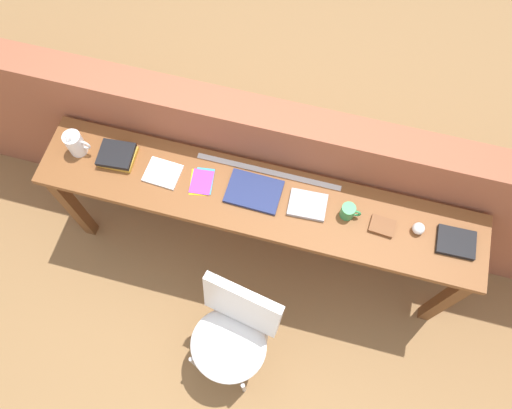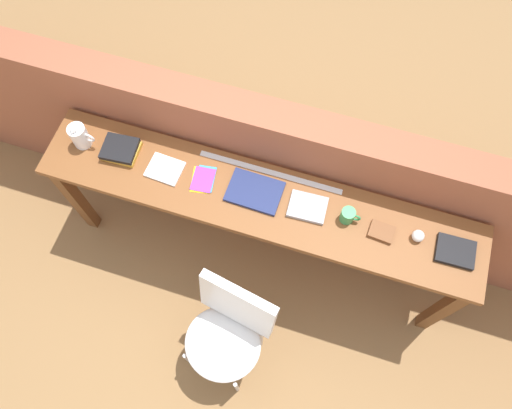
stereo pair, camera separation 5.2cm
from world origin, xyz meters
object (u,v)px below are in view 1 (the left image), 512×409
Objects in this scene: pamphlet_pile_colourful at (202,182)px; mug at (348,211)px; book_stack_leftmost at (117,156)px; book_open_centre at (254,192)px; leather_journal_brown at (382,226)px; pitcher_white at (75,143)px; chair_white_moulded at (233,332)px; sports_ball_small at (419,228)px; book_repair_rightmost at (456,242)px; magazine_cycling at (163,173)px.

mug reaches higher than pamphlet_pile_colourful.
book_stack_leftmost is 0.70× the size of book_open_centre.
book_open_centre is 2.27× the size of leather_journal_brown.
mug is (1.55, -0.00, -0.03)m from pitcher_white.
book_open_centre is at bearing 95.30° from chair_white_moulded.
mug is 0.85× the size of leather_journal_brown.
book_open_centre reaches higher than chair_white_moulded.
pamphlet_pile_colourful is at bearing 117.60° from chair_white_moulded.
leather_journal_brown is 0.19m from sports_ball_small.
pamphlet_pile_colourful is (0.74, -0.01, -0.07)m from pitcher_white.
book_stack_leftmost is 1.70m from sports_ball_small.
sports_ball_small reaches higher than pamphlet_pile_colourful.
pitcher_white is at bearing -178.76° from book_open_centre.
pitcher_white reaches higher than book_stack_leftmost.
sports_ball_small is 0.33× the size of book_repair_rightmost.
pitcher_white is 0.74m from pamphlet_pile_colourful.
sports_ball_small reaches higher than magazine_cycling.
book_open_centre is 1.10m from book_repair_rightmost.
book_open_centre is (0.52, 0.02, 0.00)m from magazine_cycling.
sports_ball_small reaches higher than book_open_centre.
chair_white_moulded is 0.93m from mug.
leather_journal_brown is 0.39m from book_repair_rightmost.
mug is at bearing 4.46° from magazine_cycling.
mug reaches higher than book_stack_leftmost.
magazine_cycling is at bearing -179.11° from sports_ball_small.
chair_white_moulded is 4.32× the size of book_stack_leftmost.
book_stack_leftmost is 0.28m from magazine_cycling.
book_stack_leftmost is 0.51m from pamphlet_pile_colourful.
mug is at bearing 57.08° from chair_white_moulded.
book_repair_rightmost reaches higher than book_open_centre.
magazine_cycling is at bearing -176.56° from book_open_centre.
chair_white_moulded is 13.65× the size of sports_ball_small.
mug reaches higher than chair_white_moulded.
magazine_cycling reaches higher than chair_white_moulded.
pitcher_white reaches higher than leather_journal_brown.
pitcher_white is 0.89× the size of book_stack_leftmost.
magazine_cycling is at bearing -178.38° from pamphlet_pile_colourful.
book_repair_rightmost is (1.90, -0.03, -0.01)m from book_stack_leftmost.
mug reaches higher than leather_journal_brown.
pitcher_white reaches higher than magazine_cycling.
pitcher_white is 0.99× the size of pamphlet_pile_colourful.
book_stack_leftmost is 1.08× the size of magazine_cycling.
book_stack_leftmost is (-0.87, 0.71, 0.38)m from chair_white_moulded.
book_open_centre is 4.53× the size of sports_ball_small.
magazine_cycling is at bearing -2.38° from pitcher_white.
book_stack_leftmost reaches higher than magazine_cycling.
book_repair_rightmost is at bearing -0.82° from book_stack_leftmost.
pitcher_white is 1.03m from book_open_centre.
chair_white_moulded reaches higher than pamphlet_pile_colourful.
pamphlet_pile_colourful is at bearing 5.10° from magazine_cycling.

